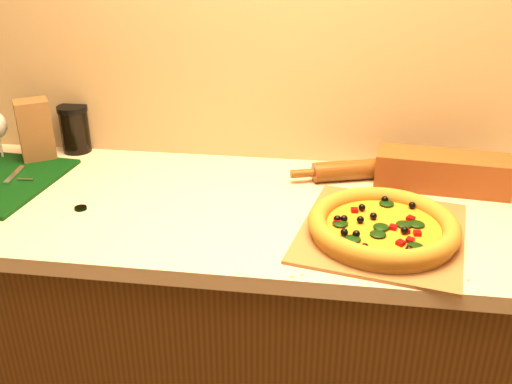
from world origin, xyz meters
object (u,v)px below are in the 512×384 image
at_px(pizza_peel, 382,229).
at_px(pizza, 383,226).
at_px(dark_jar, 75,129).
at_px(rolling_pin, 363,169).
at_px(cutting_board, 0,183).

relative_size(pizza_peel, pizza, 1.69).
distance_m(pizza, dark_jar, 1.04).
bearing_deg(rolling_pin, pizza_peel, -82.33).
height_order(pizza_peel, pizza, pizza).
height_order(pizza_peel, dark_jar, dark_jar).
bearing_deg(pizza, pizza_peel, 84.88).
height_order(pizza, rolling_pin, same).
bearing_deg(pizza, cutting_board, 171.70).
bearing_deg(cutting_board, pizza, -3.10).
height_order(cutting_board, dark_jar, dark_jar).
distance_m(pizza, rolling_pin, 0.34).
bearing_deg(dark_jar, rolling_pin, -5.86).
height_order(pizza_peel, rolling_pin, rolling_pin).
relative_size(pizza_peel, rolling_pin, 1.44).
bearing_deg(rolling_pin, dark_jar, 174.14).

